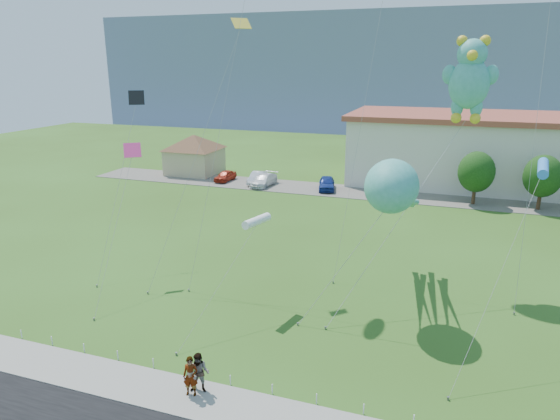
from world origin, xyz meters
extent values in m
plane|color=#304F16|center=(0.00, 0.00, 0.00)|extent=(160.00, 160.00, 0.00)
cube|color=gray|center=(0.00, -2.75, 0.05)|extent=(80.00, 2.50, 0.10)
cube|color=#59544C|center=(0.00, 35.00, 0.03)|extent=(70.00, 6.00, 0.06)
cube|color=slate|center=(0.00, 120.00, 12.50)|extent=(160.00, 50.00, 25.00)
cube|color=tan|center=(-24.00, 38.00, 1.60)|extent=(6.00, 6.00, 3.20)
pyramid|color=brown|center=(-24.00, 38.00, 4.10)|extent=(9.20, 9.20, 1.80)
cylinder|color=white|center=(-13.00, -1.30, 0.25)|extent=(0.05, 0.05, 0.50)
cylinder|color=white|center=(-11.00, -1.30, 0.25)|extent=(0.05, 0.05, 0.50)
cylinder|color=white|center=(-9.00, -1.30, 0.25)|extent=(0.05, 0.05, 0.50)
cylinder|color=white|center=(-7.00, -1.30, 0.25)|extent=(0.05, 0.05, 0.50)
cylinder|color=white|center=(-5.00, -1.30, 0.25)|extent=(0.05, 0.05, 0.50)
cylinder|color=white|center=(-3.00, -1.30, 0.25)|extent=(0.05, 0.05, 0.50)
cylinder|color=white|center=(-1.00, -1.30, 0.25)|extent=(0.05, 0.05, 0.50)
cylinder|color=white|center=(1.00, -1.30, 0.25)|extent=(0.05, 0.05, 0.50)
cylinder|color=white|center=(3.00, -1.30, 0.25)|extent=(0.05, 0.05, 0.50)
cylinder|color=white|center=(5.00, -1.30, 0.25)|extent=(0.05, 0.05, 0.50)
cylinder|color=white|center=(7.00, -1.30, 0.25)|extent=(0.05, 0.05, 0.50)
cylinder|color=#3F2B19|center=(10.00, 34.00, 1.10)|extent=(0.36, 0.36, 2.20)
ellipsoid|color=#14380F|center=(10.00, 34.00, 3.40)|extent=(3.60, 3.60, 4.14)
cylinder|color=#3F2B19|center=(16.00, 34.00, 1.10)|extent=(0.36, 0.36, 2.20)
ellipsoid|color=#14380F|center=(16.00, 34.00, 3.40)|extent=(3.60, 3.60, 4.14)
imported|color=gray|center=(-2.25, -2.59, 1.01)|extent=(0.74, 0.56, 1.82)
imported|color=gray|center=(-1.99, -2.27, 1.02)|extent=(1.02, 0.87, 1.85)
imported|color=#AE2915|center=(-18.32, 35.11, 0.69)|extent=(1.77, 3.80, 1.26)
imported|color=silver|center=(-14.12, 35.17, 0.75)|extent=(1.75, 4.26, 1.37)
imported|color=white|center=(-13.00, 34.36, 0.74)|extent=(2.32, 4.85, 1.36)
imported|color=navy|center=(-5.59, 34.94, 0.80)|extent=(2.71, 4.64, 1.48)
ellipsoid|color=teal|center=(4.56, 7.84, 7.53)|extent=(2.92, 3.80, 2.92)
sphere|color=white|center=(4.04, 6.69, 7.85)|extent=(0.46, 0.46, 0.46)
sphere|color=white|center=(5.08, 6.69, 7.85)|extent=(0.46, 0.46, 0.46)
cylinder|color=slate|center=(0.30, 4.75, 0.08)|extent=(0.10, 0.10, 0.16)
cylinder|color=gray|center=(2.43, 5.79, 3.45)|extent=(4.29, 2.12, 6.59)
ellipsoid|color=teal|center=(8.07, 14.74, 12.65)|extent=(2.42, 2.06, 3.03)
sphere|color=teal|center=(8.07, 14.74, 14.42)|extent=(1.77, 1.77, 1.77)
sphere|color=yellow|center=(7.42, 14.74, 15.17)|extent=(0.65, 0.65, 0.65)
sphere|color=yellow|center=(8.72, 14.74, 15.17)|extent=(0.65, 0.65, 0.65)
sphere|color=yellow|center=(8.07, 13.99, 14.33)|extent=(0.65, 0.65, 0.65)
ellipsoid|color=teal|center=(6.86, 14.74, 13.21)|extent=(0.84, 0.60, 1.17)
ellipsoid|color=teal|center=(9.28, 14.74, 13.21)|extent=(0.84, 0.60, 1.17)
ellipsoid|color=teal|center=(7.51, 14.74, 11.26)|extent=(0.74, 0.65, 1.21)
ellipsoid|color=teal|center=(8.63, 14.74, 11.26)|extent=(0.74, 0.65, 1.21)
sphere|color=yellow|center=(7.51, 14.55, 10.60)|extent=(0.65, 0.65, 0.65)
sphere|color=yellow|center=(8.63, 14.55, 10.60)|extent=(0.65, 0.65, 0.65)
cylinder|color=slate|center=(1.85, 4.85, 0.08)|extent=(0.10, 0.10, 0.16)
cylinder|color=gray|center=(4.96, 9.79, 5.29)|extent=(6.25, 9.92, 10.28)
cylinder|color=slate|center=(-7.48, 6.56, 0.08)|extent=(0.10, 0.10, 0.16)
cylinder|color=gray|center=(-6.25, 9.11, 9.68)|extent=(2.49, 5.14, 19.05)
cube|color=gold|center=(-5.79, 11.88, 16.28)|extent=(1.29, 1.29, 0.86)
cylinder|color=slate|center=(-9.73, 5.38, 0.08)|extent=(0.10, 0.10, 0.16)
cylinder|color=gray|center=(-7.76, 8.63, 8.12)|extent=(3.97, 6.53, 15.93)
cylinder|color=slate|center=(0.89, 10.72, 0.08)|extent=(0.10, 0.10, 0.16)
cylinder|color=gray|center=(1.77, 13.93, 10.80)|extent=(1.79, 6.45, 21.29)
cube|color=black|center=(-14.44, 12.60, 11.49)|extent=(1.29, 1.29, 0.86)
cylinder|color=slate|center=(-13.41, 5.18, 0.08)|extent=(0.10, 0.10, 0.16)
cylinder|color=gray|center=(-13.93, 8.89, 5.72)|extent=(1.05, 7.44, 11.14)
cube|color=#DC3079|center=(-12.38, 8.73, 8.40)|extent=(1.29, 1.29, 0.86)
cylinder|color=slate|center=(-10.69, 1.52, 0.08)|extent=(0.10, 0.10, 0.16)
cylinder|color=gray|center=(-11.54, 5.13, 4.18)|extent=(1.72, 7.24, 8.06)
cylinder|color=white|center=(-2.70, 6.37, 5.25)|extent=(0.50, 2.25, 0.87)
cylinder|color=slate|center=(-4.51, -0.02, 0.08)|extent=(0.10, 0.10, 0.16)
cylinder|color=gray|center=(-3.61, 3.17, 2.60)|extent=(1.84, 6.41, 4.90)
cylinder|color=slate|center=(11.70, 9.96, 0.08)|extent=(0.10, 0.10, 0.16)
cylinder|color=gray|center=(11.87, 13.04, 9.87)|extent=(0.38, 6.18, 19.42)
cylinder|color=#3283E5|center=(11.79, 8.33, 8.91)|extent=(0.50, 2.25, 0.87)
cylinder|color=slate|center=(8.28, 0.80, 0.08)|extent=(0.10, 0.10, 0.16)
cylinder|color=gray|center=(10.03, 4.56, 4.44)|extent=(3.54, 7.56, 8.57)
camera|label=1|loc=(7.42, -18.77, 13.91)|focal=32.00mm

